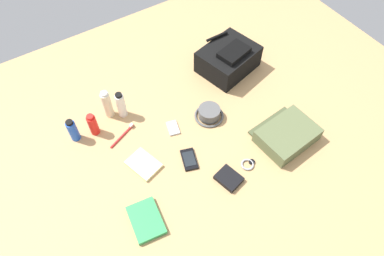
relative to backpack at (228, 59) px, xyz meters
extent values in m
cube|color=tan|center=(-0.41, -0.27, -0.08)|extent=(2.64, 2.02, 0.02)
cube|color=black|center=(0.00, 0.00, 0.00)|extent=(0.35, 0.31, 0.14)
cube|color=black|center=(0.00, -0.04, 0.08)|extent=(0.19, 0.15, 0.03)
cylinder|color=black|center=(0.00, 0.12, 0.08)|extent=(0.14, 0.02, 0.02)
cube|color=#56603D|center=(-0.05, -0.55, -0.03)|extent=(0.29, 0.22, 0.08)
cube|color=#454D30|center=(-0.05, -0.44, -0.07)|extent=(0.27, 0.09, 0.01)
cylinder|color=#525252|center=(-0.28, -0.23, -0.04)|extent=(0.11, 0.11, 0.05)
torus|color=#525252|center=(-0.28, -0.23, -0.07)|extent=(0.15, 0.15, 0.01)
cylinder|color=blue|center=(-0.91, 0.01, -0.01)|extent=(0.05, 0.05, 0.12)
cylinder|color=black|center=(-0.91, 0.01, 0.05)|extent=(0.03, 0.03, 0.01)
cylinder|color=red|center=(-0.82, -0.01, -0.01)|extent=(0.04, 0.04, 0.12)
cylinder|color=red|center=(-0.82, -0.01, 0.05)|extent=(0.03, 0.03, 0.01)
cylinder|color=beige|center=(-0.71, 0.06, 0.00)|extent=(0.05, 0.05, 0.15)
cylinder|color=silver|center=(-0.71, 0.06, 0.09)|extent=(0.03, 0.03, 0.01)
cylinder|color=white|center=(-0.65, 0.02, 0.00)|extent=(0.04, 0.04, 0.14)
cylinder|color=black|center=(-0.65, 0.02, 0.08)|extent=(0.03, 0.03, 0.01)
cube|color=#2D934C|center=(-0.82, -0.55, -0.06)|extent=(0.15, 0.19, 0.02)
cube|color=white|center=(-0.82, -0.55, -0.06)|extent=(0.14, 0.18, 0.02)
cube|color=black|center=(-0.51, -0.39, -0.07)|extent=(0.10, 0.13, 0.01)
cube|color=black|center=(-0.51, -0.39, -0.06)|extent=(0.07, 0.09, 0.00)
cube|color=#B7B7BC|center=(-0.48, -0.20, -0.07)|extent=(0.07, 0.09, 0.01)
cylinder|color=silver|center=(-0.48, -0.21, -0.06)|extent=(0.03, 0.03, 0.00)
torus|color=#99999E|center=(-0.29, -0.57, -0.07)|extent=(0.06, 0.06, 0.01)
cylinder|color=black|center=(-0.27, -0.57, -0.07)|extent=(0.03, 0.03, 0.01)
cylinder|color=red|center=(-0.72, -0.10, -0.07)|extent=(0.16, 0.08, 0.01)
cube|color=white|center=(-0.65, -0.08, -0.06)|extent=(0.02, 0.02, 0.01)
cube|color=black|center=(-0.41, -0.58, -0.06)|extent=(0.11, 0.13, 0.02)
cube|color=beige|center=(-0.70, -0.30, -0.06)|extent=(0.15, 0.18, 0.02)
camera|label=1|loc=(-0.95, -1.11, 1.37)|focal=32.93mm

